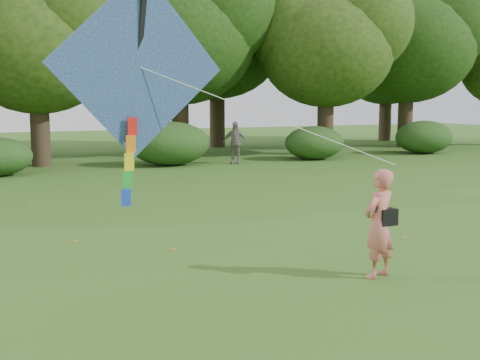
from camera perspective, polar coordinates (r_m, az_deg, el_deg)
name	(u,v)px	position (r m, az deg, el deg)	size (l,w,h in m)	color
ground	(387,296)	(8.93, 13.75, -10.63)	(100.00, 100.00, 0.00)	#265114
man_kite_flyer	(379,224)	(9.60, 13.04, -4.06)	(0.62, 0.41, 1.71)	#C8675E
bystander_right	(235,143)	(26.44, -0.48, 3.57)	(1.09, 0.45, 1.85)	gray
crossbody_bag	(386,216)	(9.62, 13.72, -3.36)	(0.43, 0.20, 0.69)	black
flying_kite	(138,69)	(8.90, -9.61, 10.32)	(5.03, 1.61, 3.36)	#2849B1
tree_line	(108,41)	(30.37, -12.43, 12.74)	(54.70, 15.30, 9.48)	#3A2D1E
shrub_band	(83,149)	(24.64, -14.67, 2.87)	(39.15, 3.22, 1.88)	#264919
fallen_leaves	(286,234)	(12.50, 4.37, -5.17)	(8.88, 15.30, 0.01)	olive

